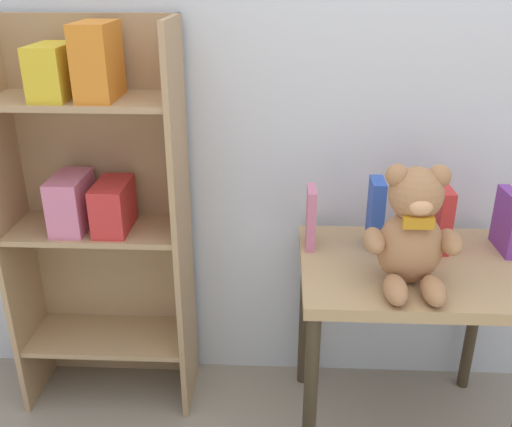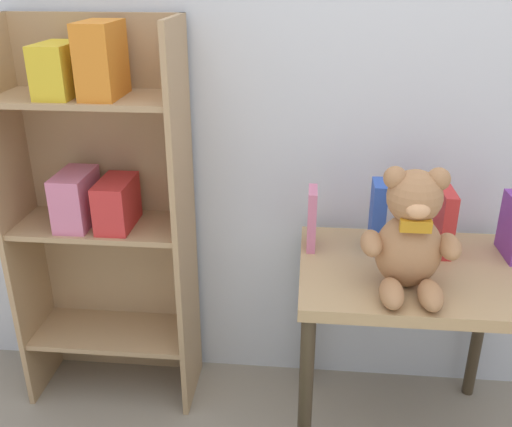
{
  "view_description": "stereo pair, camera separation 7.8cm",
  "coord_description": "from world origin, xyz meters",
  "px_view_note": "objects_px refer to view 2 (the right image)",
  "views": [
    {
      "loc": [
        -0.15,
        -0.49,
        1.43
      ],
      "look_at": [
        -0.22,
        1.05,
        0.76
      ],
      "focal_mm": 40.0,
      "sensor_mm": 36.0,
      "label": 1
    },
    {
      "loc": [
        -0.08,
        -0.49,
        1.43
      ],
      "look_at": [
        -0.22,
        1.05,
        0.76
      ],
      "focal_mm": 40.0,
      "sensor_mm": 36.0,
      "label": 2
    }
  ],
  "objects_px": {
    "book_standing_pink": "(312,219)",
    "teddy_bear": "(411,236)",
    "book_standing_blue": "(377,216)",
    "book_standing_red": "(444,222)",
    "display_table": "(409,295)",
    "bookshelf_side": "(102,196)"
  },
  "relations": [
    {
      "from": "book_standing_pink",
      "to": "book_standing_red",
      "type": "height_order",
      "value": "book_standing_red"
    },
    {
      "from": "display_table",
      "to": "book_standing_pink",
      "type": "distance_m",
      "value": 0.37
    },
    {
      "from": "teddy_bear",
      "to": "book_standing_red",
      "type": "height_order",
      "value": "teddy_bear"
    },
    {
      "from": "teddy_bear",
      "to": "book_standing_blue",
      "type": "xyz_separation_m",
      "value": [
        -0.06,
        0.23,
        -0.05
      ]
    },
    {
      "from": "teddy_bear",
      "to": "book_standing_blue",
      "type": "bearing_deg",
      "value": 104.61
    },
    {
      "from": "book_standing_pink",
      "to": "teddy_bear",
      "type": "bearing_deg",
      "value": -40.05
    },
    {
      "from": "bookshelf_side",
      "to": "book_standing_pink",
      "type": "xyz_separation_m",
      "value": [
        0.68,
        -0.07,
        -0.02
      ]
    },
    {
      "from": "book_standing_blue",
      "to": "book_standing_red",
      "type": "distance_m",
      "value": 0.2
    },
    {
      "from": "display_table",
      "to": "book_standing_red",
      "type": "xyz_separation_m",
      "value": [
        0.1,
        0.11,
        0.19
      ]
    },
    {
      "from": "display_table",
      "to": "book_standing_pink",
      "type": "bearing_deg",
      "value": 159.97
    },
    {
      "from": "book_standing_blue",
      "to": "book_standing_pink",
      "type": "bearing_deg",
      "value": -175.7
    },
    {
      "from": "bookshelf_side",
      "to": "teddy_bear",
      "type": "distance_m",
      "value": 0.98
    },
    {
      "from": "display_table",
      "to": "book_standing_red",
      "type": "relative_size",
      "value": 3.29
    },
    {
      "from": "bookshelf_side",
      "to": "book_standing_red",
      "type": "relative_size",
      "value": 6.55
    },
    {
      "from": "bookshelf_side",
      "to": "teddy_bear",
      "type": "bearing_deg",
      "value": -16.94
    },
    {
      "from": "display_table",
      "to": "book_standing_blue",
      "type": "relative_size",
      "value": 3.03
    },
    {
      "from": "display_table",
      "to": "teddy_bear",
      "type": "distance_m",
      "value": 0.27
    },
    {
      "from": "display_table",
      "to": "teddy_bear",
      "type": "height_order",
      "value": "teddy_bear"
    },
    {
      "from": "book_standing_pink",
      "to": "book_standing_blue",
      "type": "relative_size",
      "value": 0.89
    },
    {
      "from": "bookshelf_side",
      "to": "display_table",
      "type": "bearing_deg",
      "value": -10.23
    },
    {
      "from": "display_table",
      "to": "teddy_bear",
      "type": "bearing_deg",
      "value": -109.4
    },
    {
      "from": "bookshelf_side",
      "to": "book_standing_pink",
      "type": "height_order",
      "value": "bookshelf_side"
    }
  ]
}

